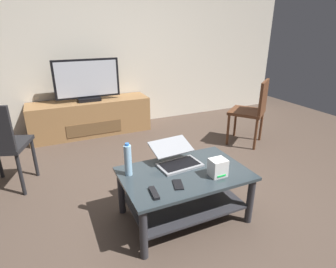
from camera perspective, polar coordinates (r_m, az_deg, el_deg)
ground_plane at (r=2.74m, az=3.65°, el=-13.62°), size 7.68×7.68×0.00m
back_wall at (r=4.61m, az=-11.66°, el=18.99°), size 6.40×0.12×2.80m
coffee_table at (r=2.36m, az=3.42°, el=-10.91°), size 1.05×0.68×0.45m
media_cabinet at (r=4.40m, az=-15.81°, el=3.42°), size 1.78×0.50×0.53m
television at (r=4.24m, az=-16.53°, el=10.54°), size 0.94×0.20×0.61m
dining_chair at (r=3.95m, az=17.33°, el=5.11°), size 0.62×0.62×0.91m
laptop at (r=2.41m, az=1.70°, el=-4.89°), size 0.40×0.40×0.17m
router_box at (r=2.25m, az=10.38°, el=-6.90°), size 0.13×0.12×0.14m
water_bottle_near at (r=2.22m, az=-8.37°, el=-5.40°), size 0.06×0.06×0.28m
cell_phone at (r=2.12m, az=2.10°, el=-10.52°), size 0.11×0.15×0.01m
tv_remote at (r=2.02m, az=-2.93°, el=-12.19°), size 0.06×0.16×0.02m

